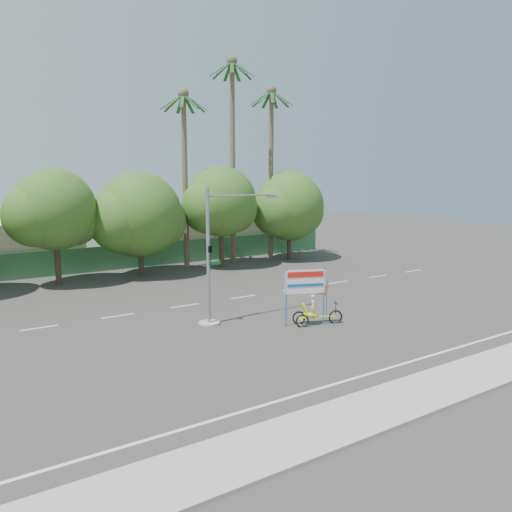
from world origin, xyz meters
TOP-DOWN VIEW (x-y plane):
  - ground at (0.00, 0.00)m, footprint 120.00×120.00m
  - sidewalk_near at (0.00, -7.50)m, footprint 50.00×2.40m
  - fence at (0.00, 21.50)m, footprint 38.00×0.08m
  - building_right at (8.00, 26.00)m, footprint 14.00×8.00m
  - tree_left at (-7.05, 18.00)m, footprint 6.66×5.60m
  - tree_center at (-1.05, 18.00)m, footprint 7.62×6.40m
  - tree_right at (5.95, 18.00)m, footprint 6.90×5.80m
  - tree_far_right at (12.95, 18.00)m, footprint 7.38×6.20m
  - palm_tall at (8.00, 19.50)m, footprint 3.73×3.79m
  - palm_mid at (12.00, 19.50)m, footprint 3.73×3.79m
  - palm_short at (3.50, 19.50)m, footprint 3.73×3.79m
  - traffic_signal at (-2.20, 3.98)m, footprint 4.72×1.10m
  - trike_billboard at (1.79, 1.07)m, footprint 2.89×1.37m

SIDE VIEW (x-z plane):
  - ground at x=0.00m, z-range 0.00..0.00m
  - sidewalk_near at x=0.00m, z-range 0.00..0.12m
  - fence at x=0.00m, z-range 0.00..2.00m
  - trike_billboard at x=1.79m, z-range -0.30..2.73m
  - building_right at x=8.00m, z-range 0.00..3.60m
  - traffic_signal at x=-2.20m, z-range -0.58..6.42m
  - tree_center at x=-1.05m, z-range 0.54..8.39m
  - tree_far_right at x=12.95m, z-range 0.68..8.61m
  - tree_left at x=-7.05m, z-range 1.02..9.09m
  - tree_right at x=5.95m, z-range 1.06..9.42m
  - palm_short at x=3.50m, z-range 1.64..16.09m
  - palm_mid at x=12.00m, z-range 1.67..17.12m
  - palm_tall at x=8.00m, z-range 1.74..19.19m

